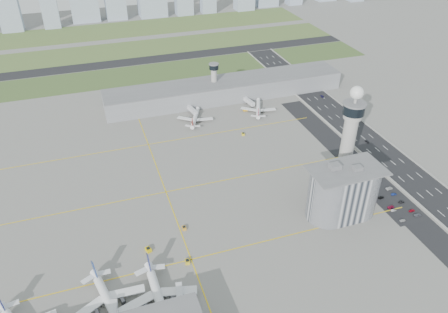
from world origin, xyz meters
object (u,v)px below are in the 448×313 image
object	(u,v)px
airplane_far_b	(258,106)
jet_bridge_far_0	(189,108)
tug_5	(245,110)
car_lot_2	(391,207)
airplane_near_b	(108,299)
tug_4	(243,134)
tug_2	(187,261)
car_lot_6	(417,215)
jet_bridge_far_1	(245,100)
car_lot_5	(370,186)
tug_1	(148,249)
car_lot_4	(374,193)
airplane_near_c	(158,295)
tug_0	(113,303)
jet_bridge_near_2	(181,311)
car_lot_11	(379,181)
car_hw_2	(322,96)
car_lot_7	(412,211)
car_lot_3	(381,198)
tug_3	(184,228)
car_lot_9	(394,194)
car_lot_0	(403,220)
car_lot_1	(393,210)
airplane_far_a	(195,115)
car_hw_4	(280,74)
control_tower	(350,131)
car_lot_8	(401,202)
secondary_tower	(214,78)
admin_building	(343,192)

from	to	relation	value
airplane_far_b	jet_bridge_far_0	bearing A→B (deg)	94.57
tug_5	car_lot_2	distance (m)	150.58
airplane_near_b	tug_4	size ratio (longest dim) A/B	13.86
airplane_near_b	tug_2	xyz separation A→B (m)	(40.73, 14.83, -4.89)
car_lot_6	jet_bridge_far_1	bearing A→B (deg)	17.54
tug_4	car_lot_5	distance (m)	101.74
tug_1	car_lot_4	distance (m)	141.95
airplane_near_c	car_lot_4	distance (m)	148.64
airplane_near_b	tug_1	bearing A→B (deg)	128.44
tug_0	jet_bridge_near_2	bearing A→B (deg)	-56.94
airplane_far_b	tug_5	bearing A→B (deg)	90.12
car_lot_11	car_hw_2	world-z (taller)	car_lot_11
car_lot_2	car_lot_7	bearing A→B (deg)	-132.74
tug_5	car_lot_2	world-z (taller)	tug_5
airplane_near_b	jet_bridge_far_1	xyz separation A→B (m)	(135.07, 178.29, -3.02)
car_lot_3	car_lot_4	world-z (taller)	car_lot_4
airplane_near_c	car_lot_11	bearing A→B (deg)	105.63
tug_3	tug_5	xyz separation A→B (m)	(84.77, 124.37, 0.16)
car_lot_6	car_lot_9	size ratio (longest dim) A/B	1.24
airplane_near_b	car_lot_4	distance (m)	168.70
car_lot_0	car_lot_1	size ratio (longest dim) A/B	1.07
airplane_far_a	tug_4	xyz separation A→B (m)	(28.28, -33.79, -3.92)
airplane_near_c	airplane_far_b	bearing A→B (deg)	142.62
jet_bridge_far_0	car_lot_6	xyz separation A→B (m)	(91.42, -171.20, -2.23)
airplane_far_a	car_lot_7	size ratio (longest dim) A/B	8.74
car_lot_6	car_hw_4	distance (m)	220.30
airplane_far_a	car_lot_0	xyz separation A→B (m)	(79.66, -155.04, -4.18)
jet_bridge_far_1	tug_4	distance (m)	55.27
airplane_far_a	car_lot_0	world-z (taller)	airplane_far_a
jet_bridge_near_2	car_lot_3	world-z (taller)	jet_bridge_near_2
tug_3	car_lot_9	distance (m)	130.99
airplane_far_a	car_lot_6	world-z (taller)	airplane_far_a
car_lot_6	car_lot_1	bearing A→B (deg)	56.38
tug_3	car_lot_3	bearing A→B (deg)	-3.50
car_lot_2	car_hw_2	world-z (taller)	car_lot_2
jet_bridge_far_1	car_lot_4	bearing A→B (deg)	1.78
tug_1	tug_5	bearing A→B (deg)	36.10
tug_0	car_hw_4	size ratio (longest dim) A/B	0.85
control_tower	car_lot_5	xyz separation A→B (m)	(11.76, -14.02, -34.43)
airplane_far_b	car_lot_8	xyz separation A→B (m)	(35.29, -139.95, -4.23)
control_tower	car_lot_11	world-z (taller)	control_tower
tug_4	tug_1	bearing A→B (deg)	58.84
secondary_tower	car_lot_7	bearing A→B (deg)	-71.18
tug_0	car_lot_4	xyz separation A→B (m)	(163.69, 32.53, -0.30)
car_lot_2	jet_bridge_near_2	bearing A→B (deg)	95.20
car_lot_0	car_lot_6	distance (m)	11.15
admin_building	tug_0	bearing A→B (deg)	-170.02
admin_building	airplane_far_a	size ratio (longest dim) A/B	1.23
car_lot_0	car_lot_6	world-z (taller)	car_lot_6
car_lot_3	airplane_near_b	bearing A→B (deg)	92.01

